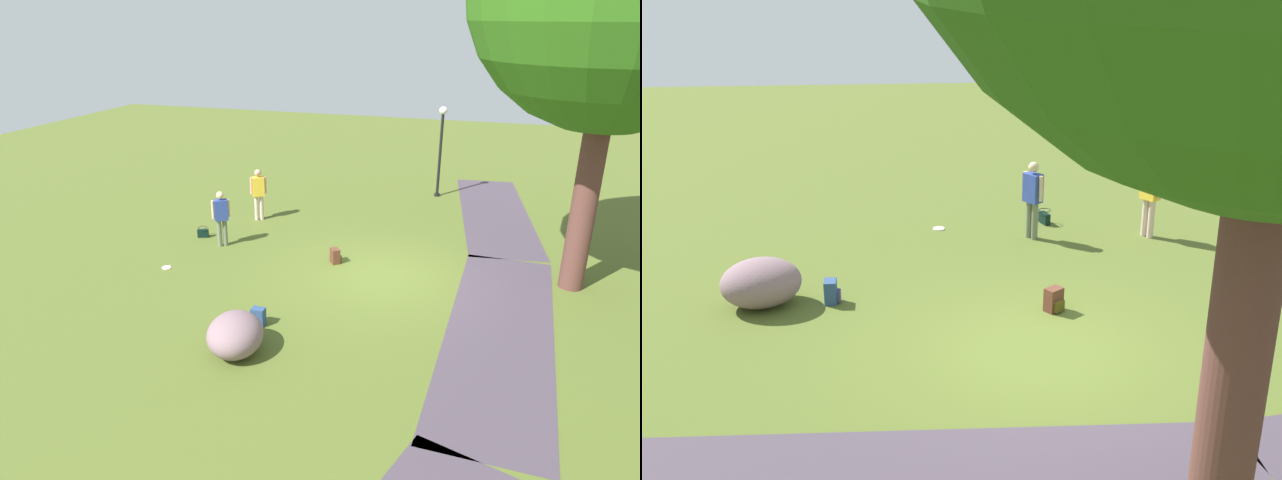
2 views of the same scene
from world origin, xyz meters
TOP-DOWN VIEW (x-y plane):
  - ground_plane at (0.00, 0.00)m, footprint 48.00×48.00m
  - footpath_segment_near at (-6.03, 2.45)m, footprint 8.21×3.12m
  - footpath_segment_mid at (1.93, 2.83)m, footprint 8.07×2.39m
  - lamp_post at (-7.38, 0.38)m, footprint 0.28×0.28m
  - lawn_boulder at (4.34, -2.04)m, footprint 1.56×1.39m
  - woman_with_handbag at (-0.63, -4.82)m, footprint 0.40×0.44m
  - man_near_boulder at (-3.01, -4.72)m, footprint 0.40×0.45m
  - handbag_on_grass at (-1.06, -5.68)m, footprint 0.35×0.35m
  - backpack_by_boulder at (3.21, -2.05)m, footprint 0.26×0.28m
  - spare_backpack_on_lawn at (-0.44, -1.43)m, footprint 0.35×0.35m
  - frisbee_on_grass at (1.22, -5.52)m, footprint 0.24×0.24m

SIDE VIEW (x-z plane):
  - ground_plane at x=0.00m, z-range 0.00..0.00m
  - footpath_segment_near at x=-6.03m, z-range 0.00..0.01m
  - footpath_segment_mid at x=1.93m, z-range 0.00..0.01m
  - frisbee_on_grass at x=1.22m, z-range 0.00..0.02m
  - handbag_on_grass at x=-1.06m, z-range -0.01..0.29m
  - backpack_by_boulder at x=3.21m, z-range -0.01..0.39m
  - spare_backpack_on_lawn at x=-0.44m, z-range -0.01..0.39m
  - lawn_boulder at x=4.34m, z-range 0.00..0.82m
  - woman_with_handbag at x=-0.63m, z-range 0.12..1.72m
  - man_near_boulder at x=-3.01m, z-range 0.13..1.78m
  - lamp_post at x=-7.38m, z-range 0.40..3.60m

